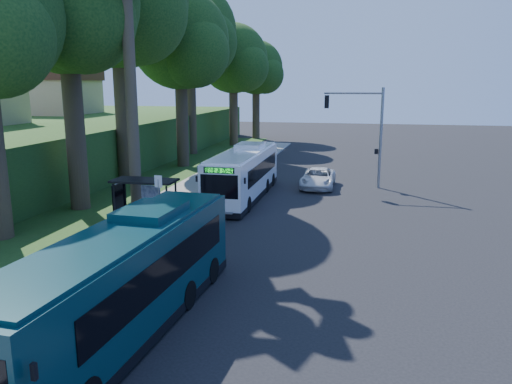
% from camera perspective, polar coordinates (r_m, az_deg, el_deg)
% --- Properties ---
extents(ground, '(140.00, 140.00, 0.00)m').
position_cam_1_polar(ground, '(26.95, 4.04, -3.32)').
color(ground, black).
rests_on(ground, ground).
extents(sidewalk, '(4.50, 70.00, 0.12)m').
position_cam_1_polar(sidewalk, '(28.82, -10.49, -2.34)').
color(sidewalk, gray).
rests_on(sidewalk, ground).
extents(red_curb, '(0.25, 30.00, 0.13)m').
position_cam_1_polar(red_curb, '(24.42, -9.06, -4.94)').
color(red_curb, maroon).
rests_on(red_curb, ground).
extents(grass_verge, '(8.00, 70.00, 0.06)m').
position_cam_1_polar(grass_verge, '(35.63, -15.91, 0.13)').
color(grass_verge, '#234719').
rests_on(grass_verge, ground).
extents(bus_shelter, '(3.20, 1.51, 2.55)m').
position_cam_1_polar(bus_shelter, '(25.86, -12.95, -0.15)').
color(bus_shelter, black).
rests_on(bus_shelter, ground).
extents(stop_sign_pole, '(0.35, 0.06, 3.17)m').
position_cam_1_polar(stop_sign_pole, '(23.15, -11.03, -0.80)').
color(stop_sign_pole, gray).
rests_on(stop_sign_pole, ground).
extents(traffic_signal_pole, '(4.10, 0.30, 7.00)m').
position_cam_1_polar(traffic_signal_pole, '(35.83, 12.49, 7.48)').
color(traffic_signal_pole, gray).
rests_on(traffic_signal_pole, ground).
extents(hillside_backdrop, '(24.00, 60.00, 8.80)m').
position_cam_1_polar(hillside_backdrop, '(50.80, -24.13, 5.78)').
color(hillside_backdrop, '#234719').
rests_on(hillside_backdrop, ground).
extents(tree_0, '(8.40, 8.00, 15.70)m').
position_cam_1_polar(tree_0, '(30.52, -20.77, 18.99)').
color(tree_0, '#382B1E').
rests_on(tree_0, ground).
extents(tree_1, '(10.50, 10.00, 18.26)m').
position_cam_1_polar(tree_1, '(38.12, -15.41, 20.14)').
color(tree_1, '#382B1E').
rests_on(tree_1, ground).
extents(tree_2, '(8.82, 8.40, 15.12)m').
position_cam_1_polar(tree_2, '(44.60, -8.59, 16.30)').
color(tree_2, '#382B1E').
rests_on(tree_2, ground).
extents(tree_3, '(10.08, 9.60, 17.28)m').
position_cam_1_polar(tree_3, '(52.89, -7.58, 17.31)').
color(tree_3, '#382B1E').
rests_on(tree_3, ground).
extents(tree_4, '(8.40, 8.00, 14.14)m').
position_cam_1_polar(tree_4, '(59.67, -2.54, 14.64)').
color(tree_4, '#382B1E').
rests_on(tree_4, ground).
extents(tree_5, '(7.35, 7.00, 12.86)m').
position_cam_1_polar(tree_5, '(67.20, 0.07, 13.73)').
color(tree_5, '#382B1E').
rests_on(tree_5, ground).
extents(white_bus, '(2.44, 11.18, 3.33)m').
position_cam_1_polar(white_bus, '(32.09, -1.38, 2.21)').
color(white_bus, white).
rests_on(white_bus, ground).
extents(teal_bus, '(3.06, 11.54, 3.40)m').
position_cam_1_polar(teal_bus, '(15.21, -14.76, -9.59)').
color(teal_bus, '#092F36').
rests_on(teal_bus, ground).
extents(pickup, '(2.26, 4.89, 1.36)m').
position_cam_1_polar(pickup, '(35.68, 7.11, 1.59)').
color(pickup, silver).
rests_on(pickup, ground).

